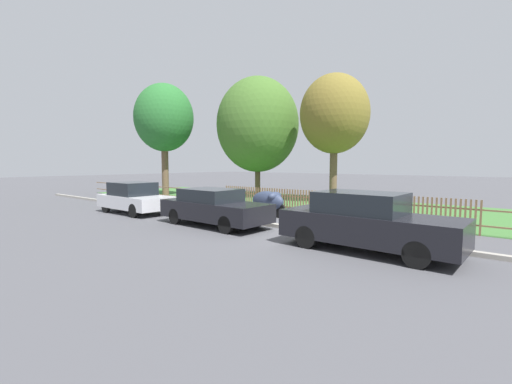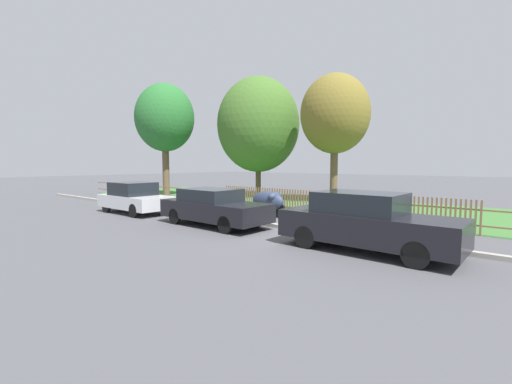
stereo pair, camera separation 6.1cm
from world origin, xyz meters
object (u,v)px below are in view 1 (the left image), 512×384
parked_car_black_saloon (214,207)px  parked_car_navy_estate (366,222)px  tree_nearest_kerb (164,118)px  covered_motorcycle (268,201)px  tree_mid_park (334,114)px  tree_behind_motorcycle (258,125)px  parked_car_silver_hatchback (134,198)px

parked_car_black_saloon → parked_car_navy_estate: 5.66m
parked_car_black_saloon → tree_nearest_kerb: tree_nearest_kerb is taller
tree_nearest_kerb → parked_car_black_saloon: bearing=-27.9°
covered_motorcycle → tree_mid_park: tree_mid_park is taller
parked_car_black_saloon → covered_motorcycle: parked_car_black_saloon is taller
tree_behind_motorcycle → covered_motorcycle: bearing=-47.9°
tree_nearest_kerb → tree_mid_park: (10.55, 4.04, -0.25)m
tree_mid_park → covered_motorcycle: bearing=-86.5°
parked_car_silver_hatchback → covered_motorcycle: 6.13m
parked_car_black_saloon → parked_car_navy_estate: parked_car_navy_estate is taller
tree_mid_park → tree_nearest_kerb: bearing=-159.1°
parked_car_silver_hatchback → tree_behind_motorcycle: (-0.50, 9.47, 4.12)m
tree_nearest_kerb → tree_behind_motorcycle: (5.14, 3.72, -0.49)m
tree_behind_motorcycle → tree_mid_park: (5.41, 0.31, 0.24)m
parked_car_silver_hatchback → covered_motorcycle: (5.32, 3.03, -0.03)m
tree_behind_motorcycle → parked_car_navy_estate: bearing=-40.0°
parked_car_silver_hatchback → tree_nearest_kerb: 9.28m
parked_car_silver_hatchback → parked_car_black_saloon: size_ratio=0.87×
tree_nearest_kerb → tree_mid_park: 11.30m
parked_car_silver_hatchback → tree_behind_motorcycle: size_ratio=0.47×
covered_motorcycle → tree_behind_motorcycle: (-5.82, 6.44, 4.16)m
tree_nearest_kerb → parked_car_silver_hatchback: bearing=-45.6°
parked_car_navy_estate → tree_mid_park: size_ratio=0.61×
parked_car_silver_hatchback → parked_car_black_saloon: (5.08, 0.09, -0.01)m
parked_car_silver_hatchback → tree_behind_motorcycle: tree_behind_motorcycle is taller
parked_car_navy_estate → covered_motorcycle: size_ratio=2.37×
covered_motorcycle → tree_behind_motorcycle: bearing=135.1°
parked_car_silver_hatchback → tree_nearest_kerb: (-5.63, 5.75, 4.61)m
parked_car_black_saloon → parked_car_navy_estate: bearing=0.8°
tree_mid_park → tree_behind_motorcycle: bearing=-176.7°
covered_motorcycle → parked_car_black_saloon: bearing=-91.7°
tree_behind_motorcycle → tree_mid_park: bearing=3.3°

